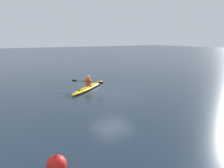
{
  "coord_description": "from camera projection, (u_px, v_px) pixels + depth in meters",
  "views": [
    {
      "loc": [
        7.31,
        11.64,
        3.6
      ],
      "look_at": [
        1.23,
        1.97,
        1.15
      ],
      "focal_mm": 33.84,
      "sensor_mm": 36.0,
      "label": 1
    }
  ],
  "objects": [
    {
      "name": "ground_plane",
      "position": [
        112.0,
        93.0,
        14.19
      ],
      "size": [
        160.0,
        160.0,
        0.0
      ],
      "primitive_type": "plane",
      "color": "#1E2D3D"
    },
    {
      "name": "kayak",
      "position": [
        89.0,
        87.0,
        15.47
      ],
      "size": [
        4.31,
        3.56,
        0.26
      ],
      "color": "#EAB214",
      "rests_on": "ground"
    },
    {
      "name": "kayaker",
      "position": [
        88.0,
        81.0,
        15.26
      ],
      "size": [
        1.57,
        1.99,
        0.78
      ],
      "color": "#E04C14",
      "rests_on": "kayak"
    },
    {
      "name": "mooring_buoy_white_far",
      "position": [
        57.0,
        165.0,
        5.69
      ],
      "size": [
        0.54,
        0.54,
        0.58
      ],
      "color": "red",
      "rests_on": "ground"
    }
  ]
}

